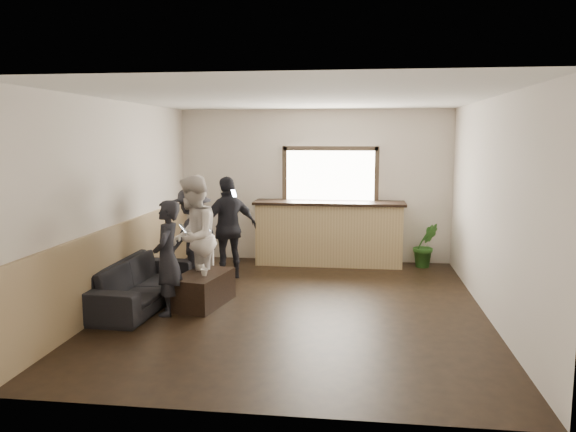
# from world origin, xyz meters

# --- Properties ---
(ground) EXTENTS (5.00, 6.00, 0.01)m
(ground) POSITION_xyz_m (0.00, 0.00, 0.00)
(ground) COLOR black
(room_shell) EXTENTS (5.01, 6.01, 2.80)m
(room_shell) POSITION_xyz_m (-0.74, 0.00, 1.47)
(room_shell) COLOR silver
(room_shell) RESTS_ON ground
(bar_counter) EXTENTS (2.70, 0.68, 2.13)m
(bar_counter) POSITION_xyz_m (0.30, 2.70, 0.64)
(bar_counter) COLOR tan
(bar_counter) RESTS_ON ground
(sofa) EXTENTS (0.95, 2.16, 0.62)m
(sofa) POSITION_xyz_m (-2.15, -0.15, 0.31)
(sofa) COLOR black
(sofa) RESTS_ON ground
(coffee_table) EXTENTS (0.72, 1.07, 0.44)m
(coffee_table) POSITION_xyz_m (-1.28, -0.05, 0.22)
(coffee_table) COLOR black
(coffee_table) RESTS_ON ground
(cup_a) EXTENTS (0.15, 0.15, 0.10)m
(cup_a) POSITION_xyz_m (-1.36, 0.12, 0.49)
(cup_a) COLOR silver
(cup_a) RESTS_ON coffee_table
(cup_b) EXTENTS (0.14, 0.14, 0.09)m
(cup_b) POSITION_xyz_m (-1.22, -0.16, 0.49)
(cup_b) COLOR silver
(cup_b) RESTS_ON coffee_table
(potted_plant) EXTENTS (0.51, 0.45, 0.80)m
(potted_plant) POSITION_xyz_m (2.01, 2.65, 0.40)
(potted_plant) COLOR #2D6623
(potted_plant) RESTS_ON ground
(person_a) EXTENTS (0.47, 0.57, 1.50)m
(person_a) POSITION_xyz_m (-1.62, -0.49, 0.75)
(person_a) COLOR black
(person_a) RESTS_ON ground
(person_b) EXTENTS (0.73, 0.90, 1.76)m
(person_b) POSITION_xyz_m (-1.49, 0.24, 0.88)
(person_b) COLOR silver
(person_b) RESTS_ON ground
(person_c) EXTENTS (0.98, 1.14, 1.54)m
(person_c) POSITION_xyz_m (-1.70, 0.92, 0.77)
(person_c) COLOR black
(person_c) RESTS_ON ground
(person_d) EXTENTS (1.03, 0.92, 1.67)m
(person_d) POSITION_xyz_m (-1.26, 1.45, 0.84)
(person_d) COLOR black
(person_d) RESTS_ON ground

